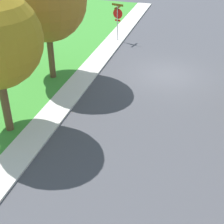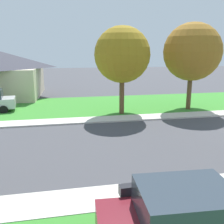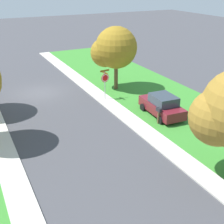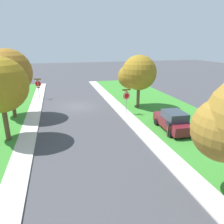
{
  "view_description": "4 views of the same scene",
  "coord_description": "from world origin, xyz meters",
  "views": [
    {
      "loc": [
        -2.21,
        19.08,
        9.11
      ],
      "look_at": [
        1.31,
        7.23,
        1.4
      ],
      "focal_mm": 54.66,
      "sensor_mm": 36.0,
      "label": 1
    },
    {
      "loc": [
        -11.73,
        12.12,
        4.66
      ],
      "look_at": [
        1.28,
        9.62,
        1.4
      ],
      "focal_mm": 40.0,
      "sensor_mm": 36.0,
      "label": 2
    },
    {
      "loc": [
        6.0,
        27.35,
        10.05
      ],
      "look_at": [
        -2.7,
        9.9,
        1.4
      ],
      "focal_mm": 48.97,
      "sensor_mm": 36.0,
      "label": 3
    },
    {
      "loc": [
        2.08,
        24.28,
        7.22
      ],
      "look_at": [
        -2.46,
        7.25,
        1.4
      ],
      "focal_mm": 33.58,
      "sensor_mm": 36.0,
      "label": 4
    }
  ],
  "objects": [
    {
      "name": "tree_sidewalk_far",
      "position": [
        -6.68,
        2.2,
        3.94
      ],
      "size": [
        4.18,
        3.89,
        6.02
      ],
      "color": "brown",
      "rests_on": "ground"
    },
    {
      "name": "lawn_west",
      "position": [
        -9.4,
        12.0,
        0.04
      ],
      "size": [
        8.0,
        56.0,
        0.08
      ],
      "primitive_type": "cube",
      "color": "#38842D",
      "rests_on": "ground"
    },
    {
      "name": "mailbox",
      "position": [
        -6.17,
        10.62,
        1.01
      ],
      "size": [
        0.26,
        0.49,
        1.31
      ],
      "color": "brown",
      "rests_on": "ground"
    },
    {
      "name": "sidewalk_east",
      "position": [
        4.7,
        12.0,
        0.05
      ],
      "size": [
        1.4,
        56.0,
        0.1
      ],
      "primitive_type": "cube",
      "color": "beige",
      "rests_on": "ground"
    },
    {
      "name": "car_maroon_kerbside_mid",
      "position": [
        -7.28,
        9.46,
        0.87
      ],
      "size": [
        2.22,
        4.39,
        1.76
      ],
      "color": "maroon",
      "rests_on": "ground"
    },
    {
      "name": "stop_sign_far_corner",
      "position": [
        -4.76,
        4.42,
        1.89
      ],
      "size": [
        0.91,
        0.91,
        2.77
      ],
      "color": "#9E9EA3",
      "rests_on": "ground"
    },
    {
      "name": "sidewalk_west",
      "position": [
        -4.7,
        12.0,
        0.05
      ],
      "size": [
        1.4,
        56.0,
        0.1
      ],
      "primitive_type": "cube",
      "color": "beige",
      "rests_on": "ground"
    },
    {
      "name": "ground_plane",
      "position": [
        0.0,
        0.0,
        0.0
      ],
      "size": [
        120.0,
        120.0,
        0.0
      ],
      "primitive_type": "plane",
      "color": "#424247"
    }
  ]
}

